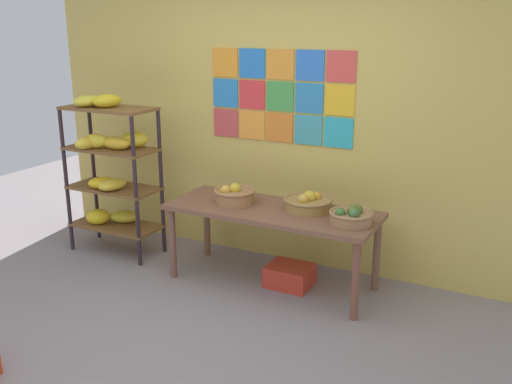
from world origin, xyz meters
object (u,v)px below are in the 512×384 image
Objects in this scene: banana_shelf_unit at (110,165)px; fruit_basket_right at (351,216)px; display_table at (272,217)px; produce_crate_under_table at (290,275)px; fruit_basket_centre at (234,195)px; fruit_basket_back_left at (308,203)px.

fruit_basket_right is (2.32, -0.01, -0.13)m from banana_shelf_unit.
produce_crate_under_table is at bearing 10.23° from display_table.
fruit_basket_centre reaches higher than display_table.
fruit_basket_right is 0.91× the size of produce_crate_under_table.
fruit_basket_back_left is at bearing 22.08° from display_table.
fruit_basket_back_left is (0.27, 0.11, 0.13)m from display_table.
fruit_basket_back_left is at bearing 35.19° from produce_crate_under_table.
banana_shelf_unit is 0.87× the size of display_table.
fruit_basket_back_left is at bearing 4.73° from banana_shelf_unit.
fruit_basket_centre is at bearing -175.26° from produce_crate_under_table.
fruit_basket_centre reaches higher than fruit_basket_right.
display_table is 5.23× the size of fruit_basket_right.
fruit_basket_centre is at bearing -177.74° from display_table.
banana_shelf_unit is 4.35× the size of fruit_basket_centre.
fruit_basket_right is 0.83m from produce_crate_under_table.
display_table is at bearing -157.92° from fruit_basket_back_left.
fruit_basket_right is at bearing -2.66° from fruit_basket_centre.
display_table reaches higher than produce_crate_under_table.
display_table is 0.38m from fruit_basket_centre.
fruit_basket_back_left is at bearing 157.71° from fruit_basket_right.
banana_shelf_unit is at bearing -178.44° from fruit_basket_centre.
display_table is 0.52m from produce_crate_under_table.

